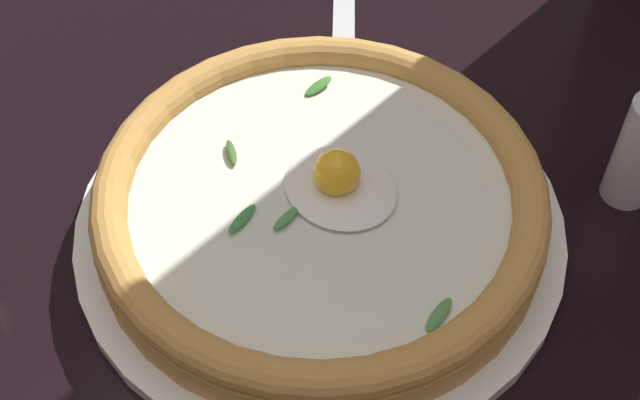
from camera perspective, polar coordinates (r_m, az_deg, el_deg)
ground_plane at (r=0.60m, az=-4.88°, el=-2.23°), size 2.40×2.40×0.03m
pizza_plate at (r=0.58m, az=0.00°, el=-1.64°), size 0.32×0.32×0.01m
pizza at (r=0.56m, az=0.02°, el=0.02°), size 0.29×0.29×0.06m
pepper_shaker at (r=0.61m, az=20.13°, el=2.96°), size 0.03×0.03×0.08m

